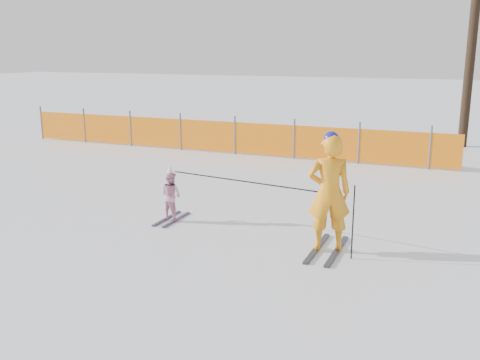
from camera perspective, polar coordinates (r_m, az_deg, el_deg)
name	(u,v)px	position (r m, az deg, el deg)	size (l,w,h in m)	color
ground	(229,241)	(9.56, -1.16, -6.49)	(120.00, 120.00, 0.00)	white
adult	(329,192)	(8.91, 9.49, -1.32)	(0.83, 1.47, 2.04)	black
child	(171,195)	(10.65, -7.39, -1.59)	(0.52, 1.04, 1.13)	black
ski_poles	(272,192)	(9.32, 3.41, -1.29)	(3.61, 0.68, 1.23)	black
safety_fence	(218,136)	(17.63, -2.35, 4.70)	(14.90, 0.06, 1.25)	#595960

